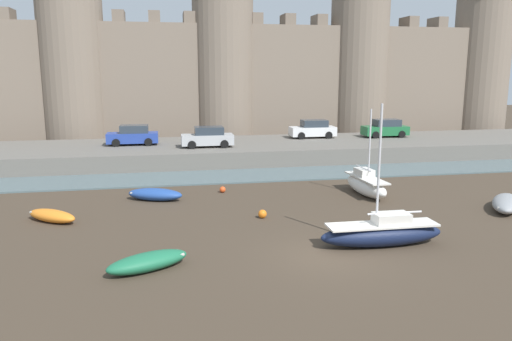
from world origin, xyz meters
TOP-DOWN VIEW (x-y plane):
  - ground_plane at (0.00, 0.00)m, footprint 160.00×160.00m
  - water_channel at (0.00, 15.84)m, footprint 80.00×4.50m
  - quay_road at (0.00, 23.09)m, footprint 70.04×10.00m
  - castle at (-0.00, 33.14)m, footprint 64.82×6.79m
  - rowboat_midflat_right at (11.48, 4.58)m, footprint 3.34×3.71m
  - rowboat_near_channel_left at (-6.91, 10.24)m, footprint 3.41×2.26m
  - sailboat_near_channel_right at (2.61, 0.68)m, footprint 5.39×1.38m
  - sailboat_midflat_centre at (5.49, 9.17)m, footprint 1.52×4.56m
  - rowboat_midflat_left at (-11.87, 6.96)m, footprint 2.90×2.53m
  - rowboat_foreground_centre at (-7.10, -0.19)m, footprint 3.32×2.28m
  - mooring_buoy_mid_mud at (-1.57, 5.60)m, footprint 0.43×0.43m
  - mooring_buoy_near_shore at (-2.88, 11.36)m, footprint 0.38×0.38m
  - car_quay_centre_east at (-8.71, 23.66)m, footprint 4.11×1.90m
  - car_quay_west at (7.11, 25.15)m, footprint 4.11×1.90m
  - car_quay_east at (-2.80, 21.37)m, footprint 4.11×1.90m
  - car_quay_centre_west at (13.83, 24.48)m, footprint 4.11×1.90m

SIDE VIEW (x-z plane):
  - ground_plane at x=0.00m, z-range 0.00..0.00m
  - water_channel at x=0.00m, z-range 0.00..0.10m
  - mooring_buoy_near_shore at x=-2.88m, z-range 0.00..0.38m
  - mooring_buoy_mid_mud at x=-1.57m, z-range 0.00..0.43m
  - rowboat_midflat_left at x=-11.87m, z-range 0.02..0.62m
  - rowboat_foreground_centre at x=-7.10m, z-range 0.02..0.69m
  - rowboat_near_channel_left at x=-6.91m, z-range 0.02..0.72m
  - rowboat_midflat_right at x=11.48m, z-range 0.02..0.79m
  - sailboat_near_channel_right at x=2.61m, z-range -2.43..3.59m
  - sailboat_midflat_centre at x=5.49m, z-range -1.94..3.21m
  - quay_road at x=0.00m, z-range 0.00..1.34m
  - car_quay_centre_east at x=-8.71m, z-range 1.31..2.93m
  - car_quay_west at x=7.11m, z-range 1.31..2.93m
  - car_quay_east at x=-2.80m, z-range 1.31..2.93m
  - car_quay_centre_west at x=13.83m, z-range 1.31..2.93m
  - castle at x=0.00m, z-range -2.29..17.18m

